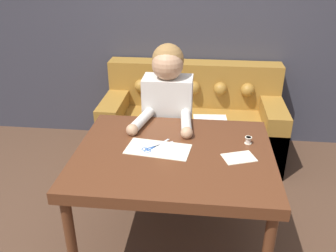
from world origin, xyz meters
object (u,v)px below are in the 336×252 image
object	(u,v)px
couch	(192,124)
scissors	(152,148)
thread_spool	(248,140)
dining_table	(174,162)
person	(168,123)

from	to	relation	value
couch	scissors	xyz separation A→B (m)	(-0.20, -1.28, 0.44)
scissors	thread_spool	world-z (taller)	thread_spool
dining_table	couch	xyz separation A→B (m)	(0.06, 1.30, -0.36)
dining_table	couch	world-z (taller)	couch
dining_table	person	distance (m)	0.61
dining_table	couch	bearing A→B (deg)	87.31
person	scissors	world-z (taller)	person
thread_spool	couch	bearing A→B (deg)	108.89
dining_table	scissors	bearing A→B (deg)	168.07
person	scissors	xyz separation A→B (m)	(-0.03, -0.57, 0.10)
dining_table	thread_spool	world-z (taller)	thread_spool
dining_table	scissors	xyz separation A→B (m)	(-0.14, 0.03, 0.08)
couch	thread_spool	bearing A→B (deg)	-71.11
dining_table	thread_spool	distance (m)	0.49
dining_table	thread_spool	size ratio (longest dim) A/B	26.56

